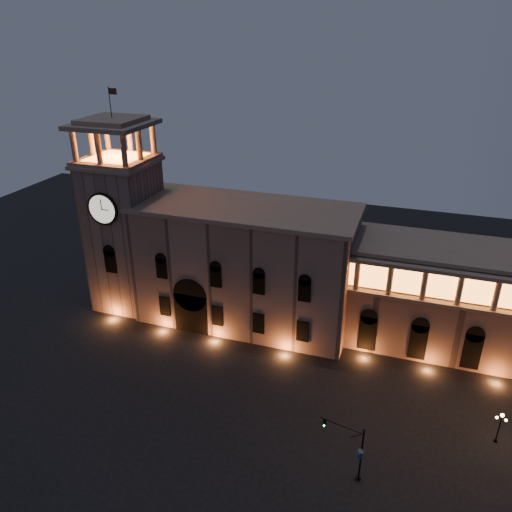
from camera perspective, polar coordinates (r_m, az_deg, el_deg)
name	(u,v)px	position (r m, az deg, el deg)	size (l,w,h in m)	color
ground	(196,422)	(58.27, -6.83, -18.31)	(160.00, 160.00, 0.00)	black
government_building	(245,265)	(70.70, -1.30, -1.04)	(30.80, 12.80, 17.60)	#7F6053
clock_tower	(125,228)	(76.19, -14.76, 3.14)	(9.80, 9.80, 32.40)	#7F6053
colonnade_wing	(503,306)	(70.84, 26.38, -5.14)	(40.60, 11.50, 14.50)	#7A5B4E
traffic_light	(353,450)	(51.30, 11.08, -20.94)	(4.51, 1.20, 6.29)	black
street_lamp_near	(500,425)	(59.87, 26.09, -16.97)	(1.29, 0.40, 3.73)	black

